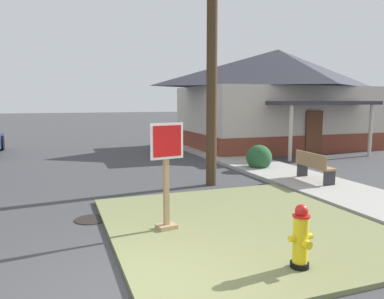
% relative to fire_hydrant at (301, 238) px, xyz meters
% --- Properties ---
extents(ground_plane, '(160.00, 160.00, 0.00)m').
position_rel_fire_hydrant_xyz_m(ground_plane, '(-2.32, 0.13, -0.53)').
color(ground_plane, '#3D3D3F').
extents(grass_corner_patch, '(5.13, 5.67, 0.08)m').
position_rel_fire_hydrant_xyz_m(grass_corner_patch, '(0.13, 2.08, -0.49)').
color(grass_corner_patch, olive).
rests_on(grass_corner_patch, ground).
extents(sidewalk_strip, '(2.20, 19.95, 0.12)m').
position_rel_fire_hydrant_xyz_m(sidewalk_strip, '(3.89, 7.06, -0.47)').
color(sidewalk_strip, '#9E9B93').
rests_on(sidewalk_strip, ground).
extents(fire_hydrant, '(0.38, 0.34, 0.95)m').
position_rel_fire_hydrant_xyz_m(fire_hydrant, '(0.00, 0.00, 0.00)').
color(fire_hydrant, black).
rests_on(fire_hydrant, grass_corner_patch).
extents(stop_sign, '(0.66, 0.34, 2.02)m').
position_rel_fire_hydrant_xyz_m(stop_sign, '(-1.36, 2.27, 0.50)').
color(stop_sign, '#A3845B').
rests_on(stop_sign, grass_corner_patch).
extents(manhole_cover, '(0.70, 0.70, 0.02)m').
position_rel_fire_hydrant_xyz_m(manhole_cover, '(-2.64, 3.57, -0.52)').
color(manhole_cover, black).
rests_on(manhole_cover, ground).
extents(street_bench, '(0.49, 1.52, 0.85)m').
position_rel_fire_hydrant_xyz_m(street_bench, '(3.95, 4.78, 0.06)').
color(street_bench, '#93704C').
rests_on(street_bench, sidewalk_strip).
extents(utility_pole, '(1.51, 0.31, 8.50)m').
position_rel_fire_hydrant_xyz_m(utility_pole, '(1.04, 5.76, 3.88)').
color(utility_pole, '#42301E').
rests_on(utility_pole, ground).
extents(corner_house, '(10.00, 7.95, 5.22)m').
position_rel_fire_hydrant_xyz_m(corner_house, '(8.04, 13.21, 2.15)').
color(corner_house, brown).
rests_on(corner_house, ground).
extents(shrub_by_curb, '(0.93, 0.93, 0.92)m').
position_rel_fire_hydrant_xyz_m(shrub_by_curb, '(3.62, 7.40, -0.07)').
color(shrub_by_curb, '#275730').
rests_on(shrub_by_curb, ground).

